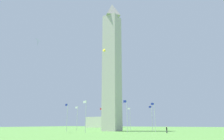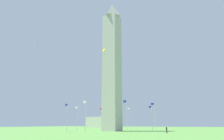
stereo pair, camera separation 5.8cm
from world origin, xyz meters
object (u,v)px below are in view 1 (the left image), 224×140
(obelisk_monument, at_px, (112,62))
(flagpole_ne, at_px, (67,116))
(flagpole_e, at_px, (86,115))
(flagpole_n, at_px, (77,117))
(kite_green_diamond, at_px, (38,40))
(flagpole_sw, at_px, (152,117))
(person_black_shirt, at_px, (167,130))
(flagpole_s, at_px, (155,116))
(flagpole_nw, at_px, (102,118))
(flagpole_w, at_px, (130,118))
(distant_building, at_px, (104,122))
(kite_yellow_delta, at_px, (105,51))
(flagpole_se, at_px, (127,114))

(obelisk_monument, xyz_separation_m, flagpole_ne, (10.66, 10.60, -19.26))
(flagpole_e, bearing_deg, flagpole_n, -45.00)
(flagpole_e, distance_m, kite_green_diamond, 27.73)
(flagpole_sw, xyz_separation_m, person_black_shirt, (-9.48, 16.91, -3.95))
(flagpole_ne, relative_size, kite_green_diamond, 4.03)
(flagpole_s, distance_m, flagpole_nw, 27.71)
(obelisk_monument, xyz_separation_m, flagpole_w, (0.05, -15.00, -19.26))
(kite_green_diamond, height_order, distant_building, kite_green_diamond)
(flagpole_n, distance_m, distant_building, 72.03)
(obelisk_monument, height_order, flagpole_n, obelisk_monument)
(flagpole_e, height_order, kite_green_diamond, kite_green_diamond)
(flagpole_sw, bearing_deg, person_black_shirt, 119.27)
(flagpole_e, xyz_separation_m, distant_building, (43.55, -81.12, -1.18))
(kite_green_diamond, height_order, kite_yellow_delta, kite_green_diamond)
(flagpole_se, bearing_deg, person_black_shirt, -155.62)
(kite_green_diamond, bearing_deg, flagpole_e, -154.27)
(obelisk_monument, relative_size, flagpole_n, 5.45)
(kite_green_diamond, distance_m, kite_yellow_delta, 21.10)
(flagpole_n, height_order, flagpole_s, same)
(flagpole_ne, distance_m, kite_green_diamond, 25.69)
(flagpole_n, xyz_separation_m, kite_yellow_delta, (-17.23, 8.77, 20.52))
(flagpole_w, relative_size, kite_green_diamond, 4.03)
(flagpole_e, height_order, flagpole_s, same)
(flagpole_ne, distance_m, flagpole_nw, 21.21)
(flagpole_e, bearing_deg, flagpole_w, -90.00)
(obelisk_monument, distance_m, kite_yellow_delta, 9.13)
(flagpole_s, bearing_deg, flagpole_sw, -67.50)
(flagpole_nw, bearing_deg, flagpole_sw, 180.00)
(person_black_shirt, distance_m, kite_yellow_delta, 30.39)
(flagpole_n, relative_size, distant_building, 0.39)
(obelisk_monument, relative_size, flagpole_se, 5.45)
(flagpole_ne, bearing_deg, flagpole_se, 180.00)
(flagpole_e, distance_m, flagpole_sw, 27.71)
(flagpole_w, height_order, kite_green_diamond, kite_green_diamond)
(obelisk_monument, distance_m, flagpole_w, 24.41)
(obelisk_monument, distance_m, flagpole_nw, 24.43)
(flagpole_nw, xyz_separation_m, distant_building, (32.94, -55.52, -1.18))
(flagpole_e, xyz_separation_m, kite_green_diamond, (14.18, 6.83, 22.83))
(kite_green_diamond, xyz_separation_m, kite_yellow_delta, (-16.41, -13.06, -2.31))
(flagpole_sw, xyz_separation_m, distant_building, (54.15, -55.52, -1.18))
(flagpole_ne, relative_size, flagpole_sw, 1.00)
(obelisk_monument, distance_m, flagpole_e, 24.41)
(flagpole_se, xyz_separation_m, flagpole_sw, (-0.00, -21.21, 0.00))
(flagpole_se, xyz_separation_m, flagpole_s, (-4.39, -10.60, 0.00))
(flagpole_n, distance_m, flagpole_nw, 11.48)
(kite_yellow_delta, bearing_deg, flagpole_n, -26.99)
(flagpole_s, bearing_deg, flagpole_n, -0.00)
(obelisk_monument, bearing_deg, person_black_shirt, 162.52)
(flagpole_ne, xyz_separation_m, kite_yellow_delta, (-12.83, -1.83, 20.52))
(flagpole_sw, relative_size, flagpole_w, 1.00)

